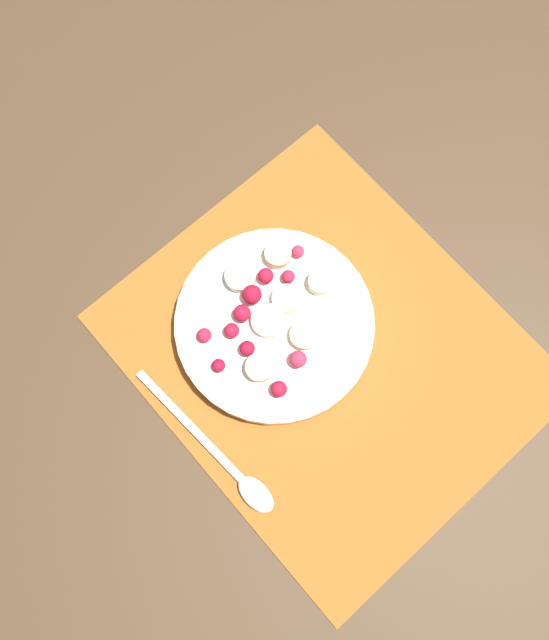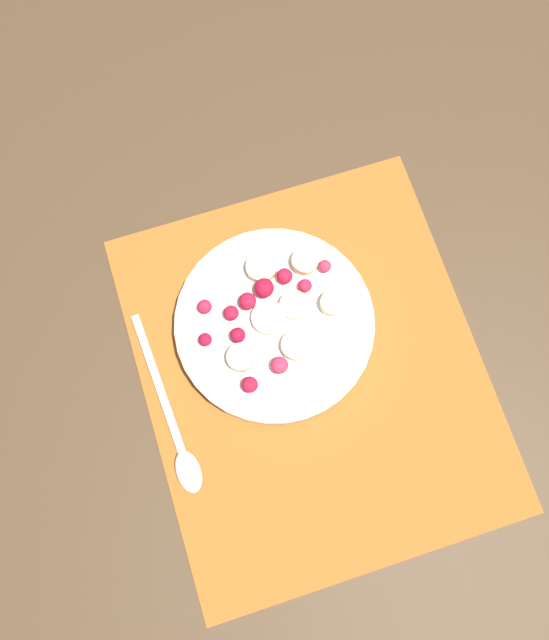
% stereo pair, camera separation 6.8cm
% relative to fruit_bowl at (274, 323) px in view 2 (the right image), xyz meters
% --- Properties ---
extents(ground_plane, '(3.00, 3.00, 0.00)m').
position_rel_fruit_bowl_xyz_m(ground_plane, '(0.06, 0.03, -0.02)').
color(ground_plane, '#4C3823').
extents(placemat, '(0.45, 0.38, 0.01)m').
position_rel_fruit_bowl_xyz_m(placemat, '(0.06, 0.03, -0.02)').
color(placemat, '#B26023').
rests_on(placemat, ground_plane).
extents(fruit_bowl, '(0.22, 0.22, 0.05)m').
position_rel_fruit_bowl_xyz_m(fruit_bowl, '(0.00, 0.00, 0.00)').
color(fruit_bowl, silver).
rests_on(fruit_bowl, placemat).
extents(spoon, '(0.21, 0.03, 0.01)m').
position_rel_fruit_bowl_xyz_m(spoon, '(0.09, -0.14, -0.01)').
color(spoon, silver).
rests_on(spoon, placemat).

